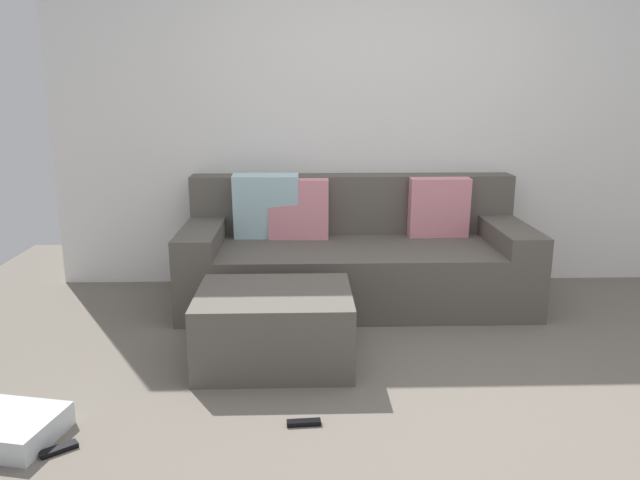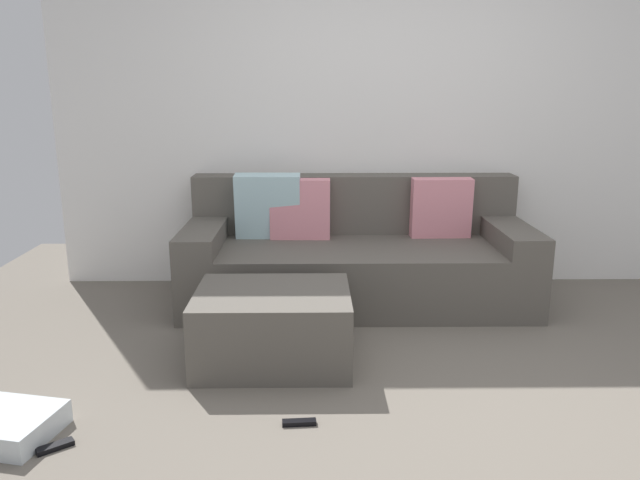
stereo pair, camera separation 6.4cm
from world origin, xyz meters
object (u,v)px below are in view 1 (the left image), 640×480
couch_sectional (353,255)px  remote_by_storage_bin (59,449)px  storage_bin (9,428)px  remote_near_ottoman (304,423)px  ottoman (275,326)px

couch_sectional → remote_by_storage_bin: bearing=-126.1°
remote_by_storage_bin → storage_bin: bearing=120.7°
remote_near_ottoman → remote_by_storage_bin: (-1.02, -0.18, 0.00)m
remote_by_storage_bin → couch_sectional: bearing=16.4°
remote_near_ottoman → couch_sectional: bearing=74.1°
storage_bin → couch_sectional: bearing=47.9°
remote_by_storage_bin → remote_near_ottoman: bearing=-27.7°
storage_bin → remote_by_storage_bin: 0.27m
ottoman → remote_near_ottoman: (0.16, -0.68, -0.19)m
storage_bin → remote_by_storage_bin: (0.24, -0.10, -0.04)m
couch_sectional → remote_near_ottoman: 1.79m
ottoman → remote_near_ottoman: 0.72m
couch_sectional → storage_bin: (-1.63, -1.80, -0.27)m
storage_bin → remote_near_ottoman: (1.27, 0.08, -0.04)m
storage_bin → remote_near_ottoman: bearing=3.7°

